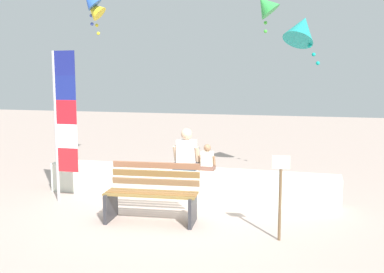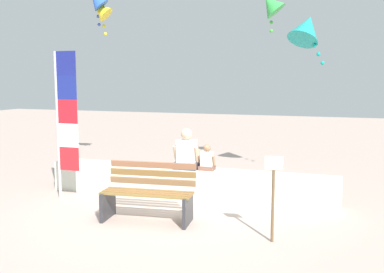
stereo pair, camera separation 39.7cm
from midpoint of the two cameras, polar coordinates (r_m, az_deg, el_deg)
name	(u,v)px [view 2 (the right image)]	position (r m, az deg, el deg)	size (l,w,h in m)	color
ground_plane	(169,212)	(7.39, -1.44, -9.81)	(40.00, 40.00, 0.00)	#BAA396
seawall_ledge	(187,183)	(8.15, 0.78, -6.11)	(5.43, 0.50, 0.56)	silver
park_bench	(148,195)	(6.92, -4.04, -7.54)	(1.47, 0.75, 0.88)	olive
person_adult	(187,153)	(8.04, 0.72, -2.17)	(0.49, 0.36, 0.75)	#353D49
person_child	(207,160)	(7.95, 3.40, -3.07)	(0.31, 0.23, 0.47)	brown
flag_banner	(64,117)	(8.11, -14.92, 2.49)	(0.44, 0.05, 2.68)	#B7B7BC
kite_green	(271,5)	(10.26, 11.37, 16.45)	(0.67, 0.61, 0.89)	green
kite_teal	(307,28)	(9.67, 15.85, 13.37)	(0.97, 1.05, 1.17)	teal
kite_yellow	(101,10)	(10.99, -10.73, 15.89)	(0.62, 0.58, 0.86)	yellow
kite_blue	(96,0)	(10.89, -11.26, 17.04)	(0.65, 0.60, 0.85)	blue
sign_post	(273,191)	(6.05, 12.37, -6.97)	(0.24, 0.06, 1.18)	brown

